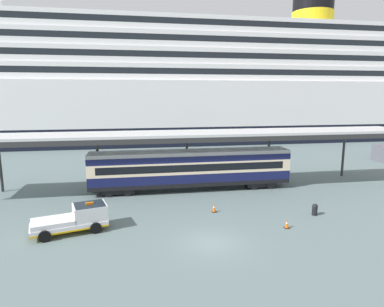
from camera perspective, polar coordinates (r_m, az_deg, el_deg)
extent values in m
plane|color=slate|center=(22.73, 3.34, -15.22)|extent=(400.00, 400.00, 0.00)
cube|color=black|center=(77.47, 8.65, 4.21)|extent=(177.10, 24.82, 3.70)
cube|color=white|center=(77.08, 8.77, 8.77)|extent=(177.10, 24.82, 8.63)
cube|color=white|center=(77.17, 8.89, 13.09)|extent=(162.93, 22.84, 3.02)
cube|color=black|center=(66.52, 12.12, 13.61)|extent=(155.85, 0.12, 1.09)
cube|color=white|center=(77.39, 8.95, 15.32)|extent=(156.41, 21.92, 3.02)
cube|color=black|center=(67.21, 12.07, 16.16)|extent=(149.61, 0.12, 1.09)
cube|color=white|center=(77.73, 9.02, 17.54)|extent=(149.90, 21.01, 3.02)
cube|color=black|center=(68.02, 12.02, 18.65)|extent=(143.38, 0.12, 1.09)
cube|color=white|center=(78.18, 9.08, 19.73)|extent=(143.38, 20.10, 3.02)
cube|color=black|center=(68.96, 11.96, 21.08)|extent=(137.14, 0.12, 1.09)
cylinder|color=black|center=(85.60, 20.17, 22.22)|extent=(8.90, 8.90, 8.14)
cylinder|color=yellow|center=(85.25, 20.09, 21.16)|extent=(9.17, 9.17, 2.44)
cylinder|color=white|center=(78.91, -30.30, 20.75)|extent=(1.00, 1.00, 3.20)
cube|color=silver|center=(33.75, -0.31, 3.50)|extent=(47.60, 5.16, 0.25)
cube|color=#2D2D2D|center=(31.37, 0.45, 2.30)|extent=(47.60, 0.20, 0.50)
cylinder|color=#2D2D2D|center=(38.33, -30.27, -1.59)|extent=(0.28, 0.28, 5.70)
cylinder|color=#2D2D2D|center=(36.11, -15.97, -1.23)|extent=(0.28, 0.28, 5.70)
cylinder|color=#2D2D2D|center=(36.33, -0.88, -0.77)|extent=(0.28, 0.28, 5.70)
cylinder|color=#2D2D2D|center=(38.95, 13.09, -0.29)|extent=(0.28, 0.28, 5.70)
cylinder|color=#2D2D2D|center=(43.53, 24.71, 0.12)|extent=(0.28, 0.28, 5.70)
cube|color=black|center=(34.20, -0.16, -4.90)|extent=(20.38, 2.80, 0.40)
cube|color=#141947|center=(34.04, -0.16, -3.84)|extent=(20.38, 2.80, 0.90)
cube|color=beige|center=(33.80, -0.16, -2.11)|extent=(20.38, 2.80, 1.20)
cube|color=black|center=(32.47, 0.25, -2.53)|extent=(18.75, 0.08, 0.72)
cube|color=#141947|center=(33.62, -0.16, -0.61)|extent=(20.38, 2.80, 0.60)
cube|color=#A6A6A6|center=(33.53, -0.16, 0.19)|extent=(20.38, 2.69, 0.36)
cube|color=black|center=(33.89, -12.55, -5.99)|extent=(3.20, 2.35, 0.50)
cylinder|color=black|center=(32.83, -14.21, -6.64)|extent=(0.84, 0.12, 0.84)
cylinder|color=black|center=(32.74, -11.05, -6.57)|extent=(0.84, 0.12, 0.84)
cube|color=black|center=(36.23, 11.40, -4.89)|extent=(3.20, 2.35, 0.50)
cylinder|color=black|center=(34.87, 10.71, -5.52)|extent=(0.84, 0.12, 0.84)
cylinder|color=black|center=(35.53, 13.44, -5.32)|extent=(0.84, 0.12, 0.84)
cube|color=white|center=(25.64, -20.43, -11.43)|extent=(5.54, 3.29, 0.36)
cube|color=#F2B20C|center=(25.69, -20.42, -11.70)|extent=(5.55, 3.31, 0.12)
cube|color=white|center=(25.52, -17.24, -9.60)|extent=(2.71, 2.45, 1.10)
cube|color=#19232D|center=(25.40, -17.28, -8.85)|extent=(2.49, 2.32, 0.44)
cube|color=orange|center=(25.31, -17.31, -8.25)|extent=(0.59, 0.34, 0.16)
cube|color=white|center=(25.47, -22.85, -10.87)|extent=(3.31, 2.61, 0.36)
cylinder|color=black|center=(26.78, -16.99, -10.70)|extent=(0.84, 0.45, 0.80)
cylinder|color=black|center=(24.93, -16.31, -12.26)|extent=(0.84, 0.45, 0.80)
cylinder|color=black|center=(26.60, -24.24, -11.32)|extent=(0.84, 0.45, 0.80)
cylinder|color=black|center=(24.73, -24.14, -12.95)|extent=(0.84, 0.45, 0.80)
cube|color=black|center=(28.18, 3.84, -10.03)|extent=(0.36, 0.36, 0.04)
cone|color=#EA590F|center=(28.06, 3.85, -9.30)|extent=(0.30, 0.30, 0.72)
cylinder|color=white|center=(28.04, 3.85, -9.23)|extent=(0.17, 0.17, 0.10)
cube|color=black|center=(25.95, 16.06, -12.25)|extent=(0.36, 0.36, 0.04)
cone|color=#EA590F|center=(25.82, 16.10, -11.52)|extent=(0.30, 0.30, 0.67)
cylinder|color=white|center=(25.80, 16.11, -11.45)|extent=(0.17, 0.17, 0.09)
cylinder|color=black|center=(29.14, 20.44, -9.29)|extent=(0.44, 0.44, 0.70)
sphere|color=black|center=(29.02, 20.49, -8.60)|extent=(0.48, 0.48, 0.48)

